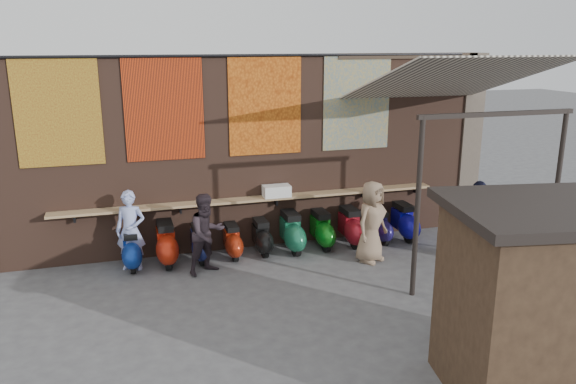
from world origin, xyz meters
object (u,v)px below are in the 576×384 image
object	(u,v)px
scooter_stool_8	(380,226)
diner_right	(207,234)
scooter_stool_2	(200,244)
market_stall	(545,307)
diner_left	(131,231)
shopper_tan	(371,222)
scooter_stool_9	(404,222)
scooter_stool_5	(292,233)
scooter_stool_7	(351,227)
scooter_stool_0	(132,250)
scooter_stool_1	(166,244)
shopper_navy	(478,220)
scooter_stool_3	(232,241)
scooter_stool_6	(322,230)
shopper_grey	(534,226)
scooter_stool_4	(262,237)
shelf_box	(277,191)

from	to	relation	value
scooter_stool_8	diner_right	distance (m)	3.92
scooter_stool_2	market_stall	xyz separation A→B (m)	(3.38, -5.56, 0.80)
diner_left	shopper_tan	xyz separation A→B (m)	(4.55, -0.95, 0.04)
scooter_stool_8	scooter_stool_9	bearing A→B (deg)	-0.40
scooter_stool_5	scooter_stool_7	world-z (taller)	scooter_stool_5
scooter_stool_0	scooter_stool_1	xyz separation A→B (m)	(0.66, 0.01, 0.05)
shopper_navy	market_stall	xyz separation A→B (m)	(-1.95, -4.07, 0.36)
scooter_stool_8	scooter_stool_9	world-z (taller)	scooter_stool_9
shopper_navy	diner_right	bearing A→B (deg)	-27.87
scooter_stool_8	diner_right	xyz separation A→B (m)	(-3.85, -0.60, 0.42)
scooter_stool_5	market_stall	bearing A→B (deg)	-75.05
scooter_stool_0	scooter_stool_3	xyz separation A→B (m)	(1.97, 0.00, -0.03)
scooter_stool_6	shopper_grey	bearing A→B (deg)	-32.16
shopper_grey	scooter_stool_4	bearing A→B (deg)	-5.49
scooter_stool_4	scooter_stool_9	xyz separation A→B (m)	(3.23, -0.05, 0.04)
scooter_stool_0	market_stall	world-z (taller)	market_stall
scooter_stool_6	scooter_stool_8	distance (m)	1.33
shopper_grey	shopper_navy	bearing A→B (deg)	-23.28
scooter_stool_0	scooter_stool_2	bearing A→B (deg)	0.39
scooter_stool_1	scooter_stool_4	bearing A→B (deg)	0.61
shopper_grey	scooter_stool_6	bearing A→B (deg)	-12.96
scooter_stool_5	shopper_grey	distance (m)	4.72
scooter_stool_6	shopper_grey	world-z (taller)	shopper_grey
scooter_stool_1	scooter_stool_4	xyz separation A→B (m)	(1.93, 0.02, -0.07)
diner_right	scooter_stool_3	bearing A→B (deg)	20.44
scooter_stool_4	scooter_stool_8	xyz separation A→B (m)	(2.64, -0.04, -0.01)
scooter_stool_5	scooter_stool_7	distance (m)	1.32
scooter_stool_4	scooter_stool_9	bearing A→B (deg)	-0.86
scooter_stool_0	scooter_stool_9	xyz separation A→B (m)	(5.82, -0.02, 0.03)
shopper_grey	shopper_tan	distance (m)	3.08
scooter_stool_1	scooter_stool_5	bearing A→B (deg)	-0.85
scooter_stool_6	scooter_stool_9	world-z (taller)	scooter_stool_9
scooter_stool_5	shopper_grey	bearing A→B (deg)	-27.23
shelf_box	scooter_stool_2	world-z (taller)	shelf_box
scooter_stool_1	diner_left	size ratio (longest dim) A/B	0.57
scooter_stool_3	scooter_stool_4	size ratio (longest dim) A/B	0.96
scooter_stool_1	scooter_stool_3	size ratio (longest dim) A/B	1.23
scooter_stool_7	shopper_grey	bearing A→B (deg)	-36.92
scooter_stool_2	diner_right	bearing A→B (deg)	-84.20
scooter_stool_9	diner_left	xyz separation A→B (m)	(-5.80, -0.01, 0.38)
diner_left	scooter_stool_2	bearing A→B (deg)	19.82
scooter_stool_1	scooter_stool_0	bearing A→B (deg)	-178.96
scooter_stool_2	market_stall	size ratio (longest dim) A/B	0.33
scooter_stool_2	scooter_stool_0	bearing A→B (deg)	-179.61
scooter_stool_6	scooter_stool_9	distance (m)	1.92
scooter_stool_6	diner_left	distance (m)	3.90
scooter_stool_3	shopper_grey	world-z (taller)	shopper_grey
scooter_stool_0	scooter_stool_9	distance (m)	5.82
scooter_stool_9	scooter_stool_1	bearing A→B (deg)	179.69
scooter_stool_4	scooter_stool_7	distance (m)	1.95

